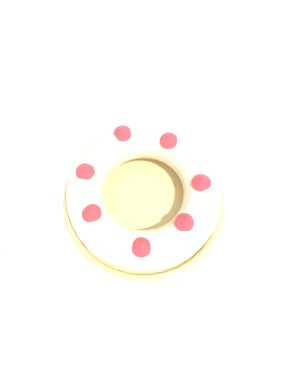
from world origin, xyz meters
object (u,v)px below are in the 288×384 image
(serving_dish, at_px, (144,200))
(bundt_cake, at_px, (144,192))
(cake_knife, at_px, (61,270))
(napkin, at_px, (218,116))
(fork, at_px, (32,267))
(serving_knife, at_px, (34,290))

(serving_dish, relative_size, bundt_cake, 1.09)
(cake_knife, height_order, napkin, cake_knife)
(fork, bearing_deg, napkin, -6.95)
(cake_knife, bearing_deg, serving_knife, 163.86)
(napkin, bearing_deg, fork, 173.88)
(bundt_cake, bearing_deg, serving_dish, -33.90)
(bundt_cake, xyz_separation_m, napkin, (0.24, 0.01, -0.05))
(cake_knife, bearing_deg, serving_dish, -12.01)
(serving_dish, bearing_deg, fork, 164.18)
(serving_dish, relative_size, serving_knife, 1.31)
(serving_dish, xyz_separation_m, serving_knife, (-0.25, 0.03, -0.01))
(fork, distance_m, napkin, 0.47)
(bundt_cake, distance_m, fork, 0.24)
(bundt_cake, height_order, cake_knife, bundt_cake)
(serving_dish, height_order, cake_knife, serving_dish)
(serving_knife, distance_m, cake_knife, 0.06)
(fork, relative_size, cake_knife, 1.08)
(serving_dish, xyz_separation_m, fork, (-0.22, 0.06, -0.01))
(bundt_cake, xyz_separation_m, fork, (-0.22, 0.06, -0.05))
(napkin, bearing_deg, cake_knife, 178.99)
(bundt_cake, bearing_deg, fork, 164.19)
(fork, bearing_deg, serving_knife, -127.51)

